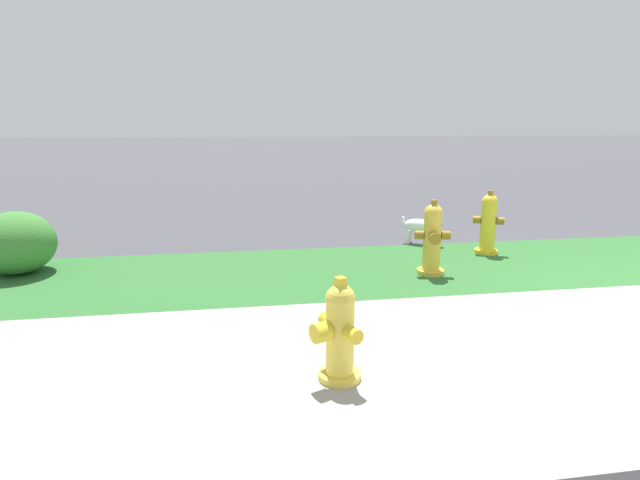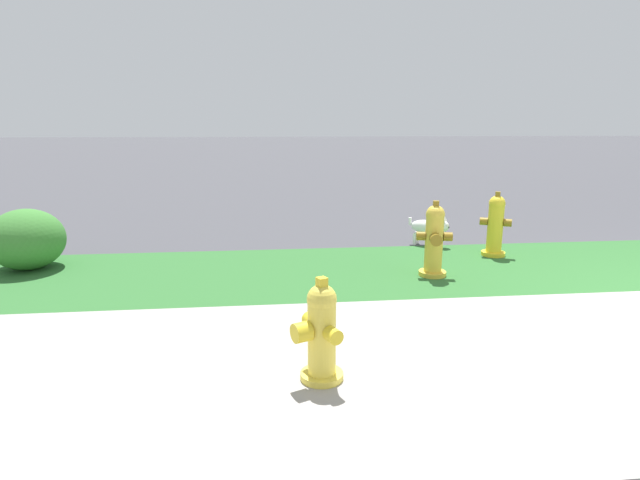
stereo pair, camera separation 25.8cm
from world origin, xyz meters
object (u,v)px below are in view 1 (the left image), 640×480
(fire_hydrant_mid_block, at_px, (432,239))
(fire_hydrant_at_driveway, at_px, (488,223))
(small_white_dog, at_px, (422,226))
(fire_hydrant_far_end, at_px, (339,332))
(shrub_bush_mid_verge, at_px, (16,243))

(fire_hydrant_mid_block, relative_size, fire_hydrant_at_driveway, 1.02)
(fire_hydrant_mid_block, distance_m, fire_hydrant_at_driveway, 1.23)
(small_white_dog, bearing_deg, fire_hydrant_mid_block, -68.95)
(fire_hydrant_at_driveway, xyz_separation_m, small_white_dog, (-0.62, 0.57, -0.13))
(small_white_dog, bearing_deg, fire_hydrant_far_end, -80.81)
(fire_hydrant_mid_block, relative_size, fire_hydrant_far_end, 1.19)
(fire_hydrant_at_driveway, relative_size, fire_hydrant_far_end, 1.17)
(small_white_dog, xyz_separation_m, shrub_bush_mid_verge, (-4.65, -0.58, 0.09))
(fire_hydrant_far_end, bearing_deg, fire_hydrant_mid_block, -58.08)
(shrub_bush_mid_verge, bearing_deg, fire_hydrant_at_driveway, 0.07)
(fire_hydrant_at_driveway, distance_m, shrub_bush_mid_verge, 5.27)
(fire_hydrant_at_driveway, xyz_separation_m, shrub_bush_mid_verge, (-5.27, -0.01, -0.04))
(small_white_dog, bearing_deg, shrub_bush_mid_verge, -135.90)
(fire_hydrant_far_end, xyz_separation_m, small_white_dog, (1.76, 3.33, -0.08))
(fire_hydrant_far_end, relative_size, small_white_dog, 1.42)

